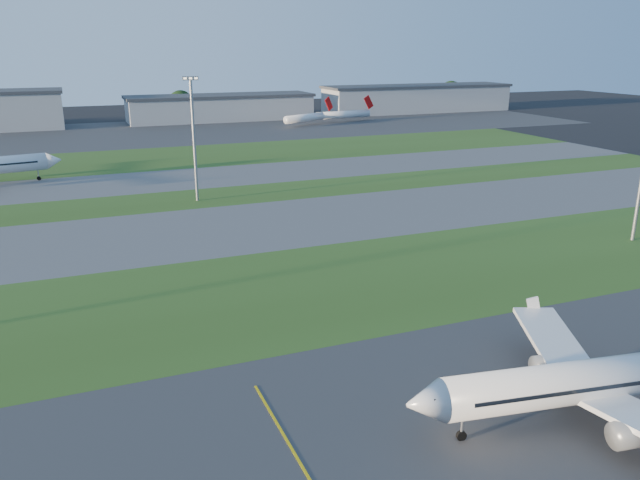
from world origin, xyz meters
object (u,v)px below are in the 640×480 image
light_mast_centre (193,131)px  mini_jet_near (309,117)px  mini_jet_far (344,114)px  airliner_parked (601,380)px

light_mast_centre → mini_jet_near: bearing=58.9°
mini_jet_far → light_mast_centre: light_mast_centre is taller
airliner_parked → light_mast_centre: size_ratio=1.39×
mini_jet_near → mini_jet_far: bearing=-10.7°
mini_jet_far → light_mast_centre: bearing=-132.9°
airliner_parked → mini_jet_far: airliner_parked is taller
mini_jet_far → mini_jet_near: bearing=-171.5°
light_mast_centre → mini_jet_far: bearing=53.9°
airliner_parked → mini_jet_far: 226.21m
airliner_parked → light_mast_centre: light_mast_centre is taller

